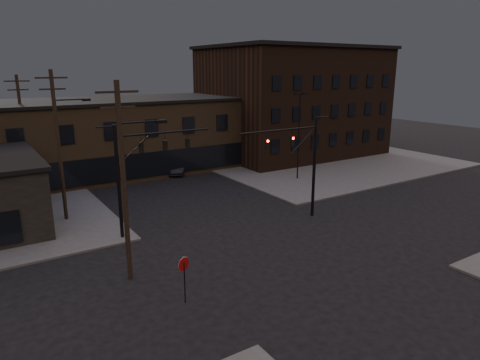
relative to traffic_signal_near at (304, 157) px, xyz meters
The scene contains 15 objects.
ground 8.56m from the traffic_signal_near, 139.97° to the right, with size 140.00×140.00×0.00m, color black.
sidewalk_ne 24.63m from the traffic_signal_near, 46.44° to the left, with size 30.00×30.00×0.15m, color #474744.
building_row 24.12m from the traffic_signal_near, 102.84° to the left, with size 40.00×12.00×8.00m, color brown.
building_right 27.27m from the traffic_signal_near, 52.26° to the left, with size 22.00×16.00×14.00m, color black.
traffic_signal_near is the anchor object (origin of this frame).
traffic_signal_far 12.57m from the traffic_signal_near, 163.83° to the left, with size 7.12×0.24×8.00m.
stop_sign 15.17m from the traffic_signal_near, 154.10° to the right, with size 0.72×0.33×2.48m.
utility_pole_near 15.03m from the traffic_signal_near, behind, with size 3.70×0.28×11.00m.
utility_pole_mid 18.47m from the traffic_signal_near, 148.97° to the left, with size 3.70×0.28×11.50m.
utility_pole_far 27.33m from the traffic_signal_near, 128.10° to the left, with size 2.20×0.28×11.00m.
lot_light_a 12.21m from the traffic_signal_near, 51.18° to the left, with size 1.50×0.28×9.14m.
lot_light_b 19.92m from the traffic_signal_near, 46.74° to the left, with size 1.50×0.28×9.14m.
parked_car_lot_a 19.13m from the traffic_signal_near, 59.45° to the left, with size 1.91×4.74×1.61m, color black.
parked_car_lot_b 25.54m from the traffic_signal_near, 49.80° to the left, with size 1.91×4.70×1.36m, color silver.
car_crossing 19.84m from the traffic_signal_near, 96.55° to the left, with size 1.66×4.76×1.57m, color black.
Camera 1 is at (-16.25, -19.89, 11.55)m, focal length 32.00 mm.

